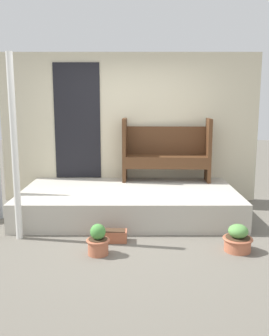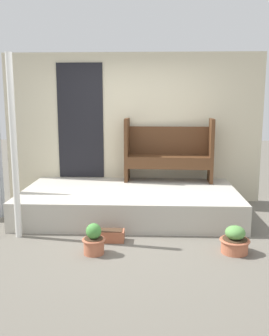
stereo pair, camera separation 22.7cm
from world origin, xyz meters
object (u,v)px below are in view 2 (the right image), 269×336
at_px(support_post, 14,148).
at_px(flower_pot_left, 94,241).
at_px(planter_box_rect, 108,235).
at_px(flower_pot_middle, 235,241).
at_px(bench, 169,150).

bearing_deg(support_post, flower_pot_left, -25.83).
height_order(support_post, planter_box_rect, support_post).
relative_size(flower_pot_left, flower_pot_middle, 1.04).
relative_size(bench, planter_box_rect, 3.65).
bearing_deg(flower_pot_middle, flower_pot_left, -176.45).
xyz_separation_m(flower_pot_middle, planter_box_rect, (-1.55, 0.31, -0.07)).
bearing_deg(planter_box_rect, support_post, 174.52).
height_order(flower_pot_left, planter_box_rect, flower_pot_left).
height_order(bench, planter_box_rect, bench).
bearing_deg(planter_box_rect, bench, 64.57).
relative_size(support_post, bench, 1.59).
bearing_deg(flower_pot_middle, bench, 108.53).
distance_m(flower_pot_middle, planter_box_rect, 1.58).
bearing_deg(bench, planter_box_rect, -112.96).
bearing_deg(bench, flower_pot_left, -111.45).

